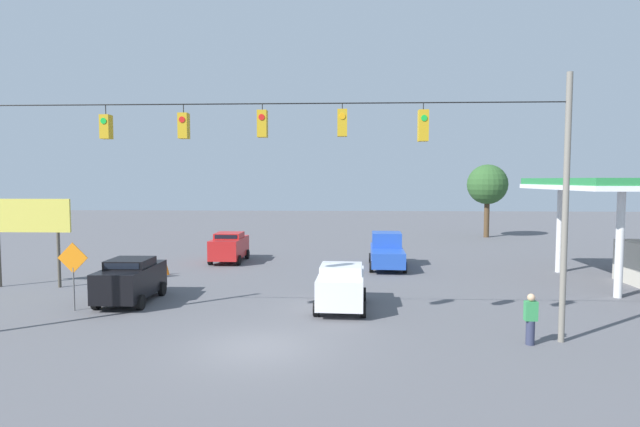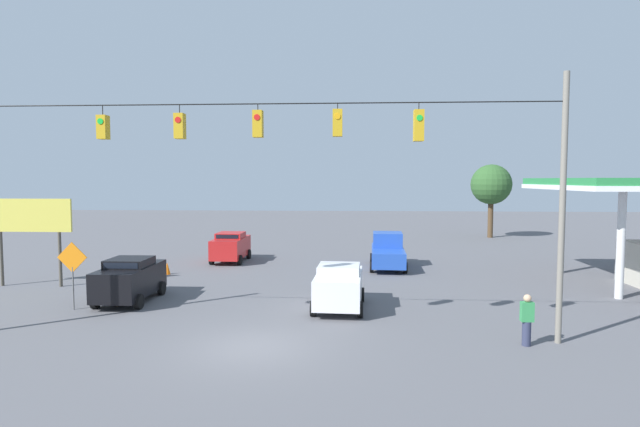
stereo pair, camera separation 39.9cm
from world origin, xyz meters
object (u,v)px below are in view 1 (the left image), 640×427
pickup_truck_blue_oncoming_far (387,252)px  sedan_white_crossing_near (341,286)px  roadside_billboard (27,222)px  traffic_cone_second (138,284)px  pedestrian (531,319)px  traffic_cone_third (152,276)px  traffic_cone_fourth (166,269)px  overhead_signal_span (266,172)px  tree_horizon_left (487,185)px  work_zone_sign (73,263)px  sedan_red_withflow_far (229,247)px  traffic_cone_nearest (116,296)px  sedan_black_parked_shoulder (131,279)px

pickup_truck_blue_oncoming_far → sedan_white_crossing_near: 10.45m
sedan_white_crossing_near → roadside_billboard: size_ratio=0.89×
pickup_truck_blue_oncoming_far → traffic_cone_second: bearing=30.1°
sedan_white_crossing_near → pedestrian: size_ratio=2.34×
sedan_white_crossing_near → traffic_cone_third: bearing=-25.7°
traffic_cone_fourth → roadside_billboard: bearing=31.4°
overhead_signal_span → tree_horizon_left: (-16.17, -30.56, -0.77)m
work_zone_sign → sedan_red_withflow_far: bearing=-106.5°
traffic_cone_third → traffic_cone_second: bearing=94.1°
work_zone_sign → pedestrian: size_ratio=1.67×
sedan_white_crossing_near → tree_horizon_left: size_ratio=0.58×
traffic_cone_nearest → work_zone_sign: size_ratio=0.25×
traffic_cone_fourth → work_zone_sign: size_ratio=0.25×
sedan_white_crossing_near → work_zone_sign: (11.07, 0.79, 1.01)m
sedan_black_parked_shoulder → tree_horizon_left: tree_horizon_left is taller
sedan_white_crossing_near → traffic_cone_fourth: sedan_white_crossing_near is taller
traffic_cone_nearest → tree_horizon_left: tree_horizon_left is taller
traffic_cone_nearest → pedestrian: bearing=163.5°
traffic_cone_nearest → traffic_cone_third: bearing=-88.4°
overhead_signal_span → roadside_billboard: size_ratio=4.54×
sedan_red_withflow_far → pedestrian: (-13.61, 15.97, -0.15)m
sedan_black_parked_shoulder → tree_horizon_left: bearing=-131.6°
traffic_cone_second → traffic_cone_fourth: same height
roadside_billboard → pickup_truck_blue_oncoming_far: bearing=-160.6°
sedan_white_crossing_near → roadside_billboard: bearing=-12.6°
sedan_black_parked_shoulder → sedan_white_crossing_near: 9.35m
traffic_cone_third → overhead_signal_span: bearing=130.2°
traffic_cone_nearest → roadside_billboard: size_ratio=0.16×
traffic_cone_second → sedan_red_withflow_far: bearing=-105.3°
traffic_cone_nearest → tree_horizon_left: 35.44m
sedan_black_parked_shoulder → sedan_white_crossing_near: (-9.32, 0.71, -0.04)m
traffic_cone_third → work_zone_sign: size_ratio=0.25×
sedan_white_crossing_near → tree_horizon_left: 30.13m
traffic_cone_nearest → overhead_signal_span: bearing=148.9°
sedan_red_withflow_far → sedan_black_parked_shoulder: bearing=80.0°
pickup_truck_blue_oncoming_far → sedan_red_withflow_far: 10.32m
overhead_signal_span → sedan_red_withflow_far: overhead_signal_span is taller
tree_horizon_left → pedestrian: bearing=76.5°
traffic_cone_third → roadside_billboard: roadside_billboard is taller
traffic_cone_third → roadside_billboard: bearing=12.5°
traffic_cone_fourth → tree_horizon_left: bearing=-140.4°
traffic_cone_fourth → sedan_red_withflow_far: bearing=-119.4°
overhead_signal_span → sedan_white_crossing_near: bearing=-122.5°
sedan_white_crossing_near → traffic_cone_third: size_ratio=5.68×
pickup_truck_blue_oncoming_far → roadside_billboard: bearing=19.4°
sedan_red_withflow_far → work_zone_sign: work_zone_sign is taller
pickup_truck_blue_oncoming_far → traffic_cone_third: 13.84m
sedan_white_crossing_near → traffic_cone_fourth: (9.98, -7.04, -0.62)m
pickup_truck_blue_oncoming_far → traffic_cone_nearest: pickup_truck_blue_oncoming_far is taller
traffic_cone_nearest → tree_horizon_left: bearing=-131.9°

